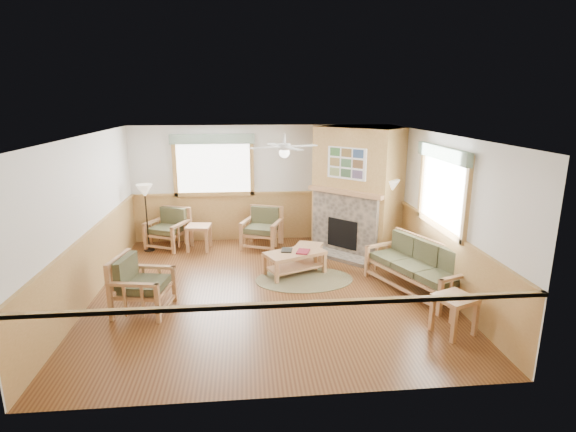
{
  "coord_description": "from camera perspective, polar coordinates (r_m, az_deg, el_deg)",
  "views": [
    {
      "loc": [
        -0.37,
        -7.38,
        3.27
      ],
      "look_at": [
        0.4,
        0.7,
        1.15
      ],
      "focal_mm": 28.0,
      "sensor_mm": 36.0,
      "label": 1
    }
  ],
  "objects": [
    {
      "name": "floor_lamp_right",
      "position": [
        9.53,
        12.59,
        -0.45
      ],
      "size": [
        0.51,
        0.51,
        1.69
      ],
      "primitive_type": null,
      "rotation": [
        0.0,
        0.0,
        0.41
      ],
      "color": "black",
      "rests_on": "floor"
    },
    {
      "name": "book_dark",
      "position": [
        8.62,
        -0.16,
        -4.28
      ],
      "size": [
        0.24,
        0.3,
        0.03
      ],
      "primitive_type": "cube",
      "rotation": [
        0.0,
        0.0,
        -0.18
      ],
      "color": "black",
      "rests_on": "coffee_table"
    },
    {
      "name": "ceiling",
      "position": [
        7.41,
        -2.61,
        10.21
      ],
      "size": [
        6.0,
        6.0,
        0.01
      ],
      "primitive_type": "cube",
      "color": "white",
      "rests_on": "floor"
    },
    {
      "name": "wall_right",
      "position": [
        8.34,
        18.56,
        0.54
      ],
      "size": [
        0.02,
        6.0,
        2.7
      ],
      "primitive_type": "cube",
      "color": "silver",
      "rests_on": "floor"
    },
    {
      "name": "window_right",
      "position": [
        7.95,
        19.57,
        8.46
      ],
      "size": [
        0.16,
        1.9,
        1.5
      ],
      "primitive_type": null,
      "color": "white",
      "rests_on": "wall_right"
    },
    {
      "name": "wall_left",
      "position": [
        8.07,
        -24.28,
        -0.46
      ],
      "size": [
        0.02,
        6.0,
        2.7
      ],
      "primitive_type": "cube",
      "color": "silver",
      "rests_on": "floor"
    },
    {
      "name": "sofa",
      "position": [
        8.18,
        15.93,
        -6.24
      ],
      "size": [
        2.04,
        1.44,
        0.87
      ],
      "primitive_type": null,
      "rotation": [
        0.0,
        0.0,
        -1.17
      ],
      "color": "#B27F53",
      "rests_on": "floor"
    },
    {
      "name": "ceiling_fan",
      "position": [
        7.74,
        -0.47,
        10.11
      ],
      "size": [
        1.59,
        1.59,
        0.36
      ],
      "primitive_type": null,
      "rotation": [
        0.0,
        0.0,
        0.35
      ],
      "color": "white",
      "rests_on": "ceiling"
    },
    {
      "name": "armchair_back_left",
      "position": [
        10.46,
        -15.02,
        -1.56
      ],
      "size": [
        1.04,
        1.04,
        0.88
      ],
      "primitive_type": null,
      "rotation": [
        0.0,
        0.0,
        -0.43
      ],
      "color": "#B27F53",
      "rests_on": "floor"
    },
    {
      "name": "armchair_back_right",
      "position": [
        10.14,
        -3.35,
        -1.56
      ],
      "size": [
        1.02,
        1.02,
        0.89
      ],
      "primitive_type": null,
      "rotation": [
        0.0,
        0.0,
        -0.36
      ],
      "color": "#B27F53",
      "rests_on": "floor"
    },
    {
      "name": "braided_rug",
      "position": [
        8.47,
        2.06,
        -8.06
      ],
      "size": [
        2.14,
        2.14,
        0.01
      ],
      "primitive_type": "cylinder",
      "rotation": [
        0.0,
        0.0,
        -0.19
      ],
      "color": "brown",
      "rests_on": "floor"
    },
    {
      "name": "end_table_chairs",
      "position": [
        10.19,
        -11.23,
        -2.7
      ],
      "size": [
        0.56,
        0.54,
        0.57
      ],
      "primitive_type": null,
      "rotation": [
        0.0,
        0.0,
        -0.13
      ],
      "color": "#B27F53",
      "rests_on": "floor"
    },
    {
      "name": "wall_front",
      "position": [
        4.8,
        -0.6,
        -8.97
      ],
      "size": [
        6.0,
        0.02,
        2.7
      ],
      "primitive_type": "cube",
      "color": "silver",
      "rests_on": "floor"
    },
    {
      "name": "floor",
      "position": [
        8.09,
        -2.39,
        -9.28
      ],
      "size": [
        6.0,
        6.0,
        0.01
      ],
      "primitive_type": "cube",
      "color": "brown",
      "rests_on": "ground"
    },
    {
      "name": "wall_back",
      "position": [
        10.57,
        -3.35,
        4.14
      ],
      "size": [
        6.0,
        0.02,
        2.7
      ],
      "primitive_type": "cube",
      "color": "silver",
      "rests_on": "floor"
    },
    {
      "name": "coffee_table",
      "position": [
        8.65,
        0.88,
        -5.97
      ],
      "size": [
        1.26,
        0.98,
        0.45
      ],
      "primitive_type": null,
      "rotation": [
        0.0,
        0.0,
        0.42
      ],
      "color": "#B27F53",
      "rests_on": "floor"
    },
    {
      "name": "footstool",
      "position": [
        9.09,
        2.61,
        -5.0
      ],
      "size": [
        0.65,
        0.65,
        0.44
      ],
      "primitive_type": null,
      "rotation": [
        0.0,
        0.0,
        -0.37
      ],
      "color": "#B27F53",
      "rests_on": "floor"
    },
    {
      "name": "wainscot",
      "position": [
        7.88,
        -2.43,
        -5.58
      ],
      "size": [
        6.0,
        6.0,
        1.1
      ],
      "primitive_type": null,
      "color": "#AF8447",
      "rests_on": "floor"
    },
    {
      "name": "floor_lamp_left",
      "position": [
        10.29,
        -17.49,
        -0.23
      ],
      "size": [
        0.36,
        0.36,
        1.5
      ],
      "primitive_type": null,
      "rotation": [
        0.0,
        0.0,
        0.05
      ],
      "color": "black",
      "rests_on": "floor"
    },
    {
      "name": "book_red",
      "position": [
        8.53,
        1.93,
        -4.44
      ],
      "size": [
        0.3,
        0.35,
        0.03
      ],
      "primitive_type": "cube",
      "rotation": [
        0.0,
        0.0,
        -0.33
      ],
      "color": "maroon",
      "rests_on": "coffee_table"
    },
    {
      "name": "window_back",
      "position": [
        10.4,
        -9.61,
        10.36
      ],
      "size": [
        1.9,
        0.16,
        1.5
      ],
      "primitive_type": null,
      "color": "white",
      "rests_on": "wall_back"
    },
    {
      "name": "end_table_sofa",
      "position": [
        6.99,
        20.3,
        -11.65
      ],
      "size": [
        0.66,
        0.64,
        0.57
      ],
      "primitive_type": null,
      "rotation": [
        0.0,
        0.0,
        0.4
      ],
      "color": "#B27F53",
      "rests_on": "floor"
    },
    {
      "name": "fireplace",
      "position": [
        9.93,
        8.8,
        3.31
      ],
      "size": [
        3.11,
        3.11,
        2.7
      ],
      "primitive_type": null,
      "rotation": [
        0.0,
        0.0,
        -0.79
      ],
      "color": "#AF8447",
      "rests_on": "floor"
    },
    {
      "name": "armchair_left",
      "position": [
        7.48,
        -17.94,
        -8.25
      ],
      "size": [
        0.94,
        0.94,
        0.9
      ],
      "primitive_type": null,
      "rotation": [
        0.0,
        0.0,
        1.38
      ],
      "color": "#B27F53",
      "rests_on": "floor"
    }
  ]
}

